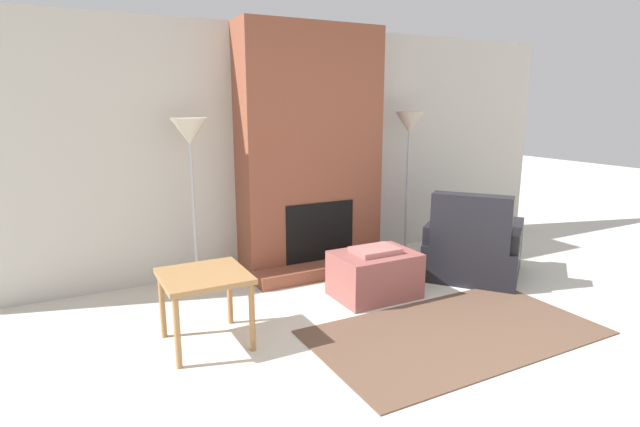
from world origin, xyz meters
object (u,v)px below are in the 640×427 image
at_px(side_table, 204,284).
at_px(floor_lamp_right, 409,131).
at_px(floor_lamp_left, 190,141).
at_px(armchair, 473,251).
at_px(ottoman, 375,274).

distance_m(side_table, floor_lamp_right, 3.20).
bearing_deg(floor_lamp_left, floor_lamp_right, 0.00).
relative_size(armchair, floor_lamp_right, 0.79).
relative_size(side_table, floor_lamp_left, 0.37).
xyz_separation_m(armchair, floor_lamp_left, (-2.67, 1.01, 1.18)).
bearing_deg(floor_lamp_left, ottoman, -34.97).
height_order(side_table, floor_lamp_right, floor_lamp_right).
bearing_deg(armchair, floor_lamp_right, -32.02).
height_order(side_table, floor_lamp_left, floor_lamp_left).
height_order(ottoman, armchair, armchair).
xyz_separation_m(ottoman, side_table, (-1.67, -0.20, 0.26)).
distance_m(floor_lamp_left, floor_lamp_right, 2.56).
xyz_separation_m(ottoman, floor_lamp_right, (1.12, 1.00, 1.26)).
bearing_deg(ottoman, armchair, -0.43).
bearing_deg(side_table, armchair, 3.85).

